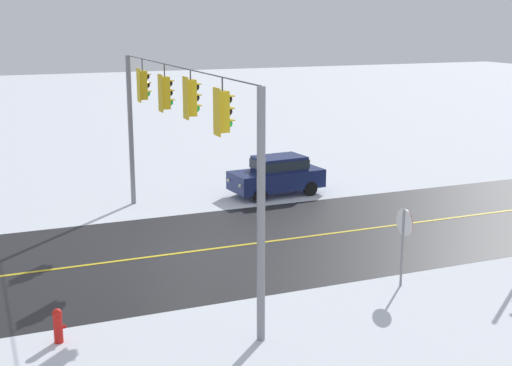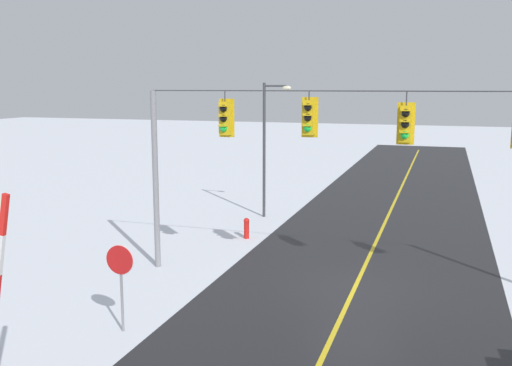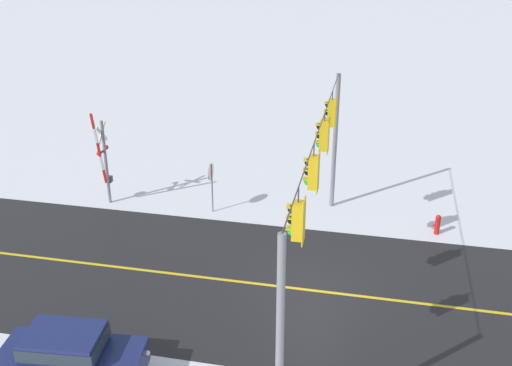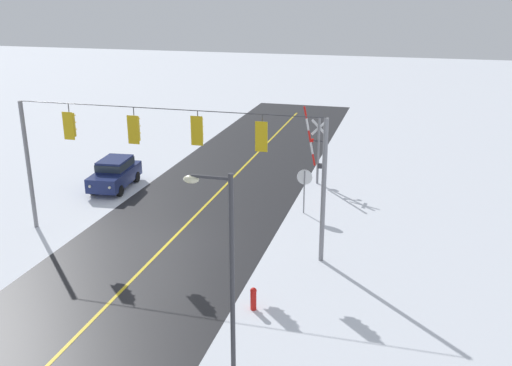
% 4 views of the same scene
% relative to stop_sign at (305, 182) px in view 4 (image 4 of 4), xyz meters
% --- Properties ---
extents(ground_plane, '(160.00, 160.00, 0.00)m').
position_rel_stop_sign_xyz_m(ground_plane, '(5.28, 5.22, -1.71)').
color(ground_plane, silver).
extents(road_asphalt, '(9.00, 80.00, 0.01)m').
position_rel_stop_sign_xyz_m(road_asphalt, '(5.28, 11.22, -1.71)').
color(road_asphalt, black).
rests_on(road_asphalt, ground).
extents(lane_centre_line, '(0.14, 72.00, 0.01)m').
position_rel_stop_sign_xyz_m(lane_centre_line, '(5.28, 11.22, -1.70)').
color(lane_centre_line, gold).
rests_on(lane_centre_line, ground).
extents(signal_span, '(14.20, 0.47, 6.22)m').
position_rel_stop_sign_xyz_m(signal_span, '(5.26, 5.20, 2.68)').
color(signal_span, gray).
rests_on(signal_span, ground).
extents(stop_sign, '(0.80, 0.09, 2.35)m').
position_rel_stop_sign_xyz_m(stop_sign, '(0.00, 0.00, 0.00)').
color(stop_sign, gray).
rests_on(stop_sign, ground).
extents(railroad_crossing, '(1.44, 0.31, 4.62)m').
position_rel_stop_sign_xyz_m(railroad_crossing, '(0.18, -4.93, 0.56)').
color(railroad_crossing, gray).
rests_on(railroad_crossing, ground).
extents(parked_car_navy, '(2.12, 4.31, 1.74)m').
position_rel_stop_sign_xyz_m(parked_car_navy, '(11.32, -1.04, -0.76)').
color(parked_car_navy, navy).
rests_on(parked_car_navy, ground).
extents(streetlamp_near, '(1.39, 0.28, 6.50)m').
position_rel_stop_sign_xyz_m(streetlamp_near, '(-0.31, 13.96, 2.20)').
color(streetlamp_near, '#38383D').
rests_on(streetlamp_near, ground).
extents(fire_hydrant, '(0.24, 0.31, 0.88)m').
position_rel_stop_sign_xyz_m(fire_hydrant, '(0.01, 9.82, -1.25)').
color(fire_hydrant, red).
rests_on(fire_hydrant, ground).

